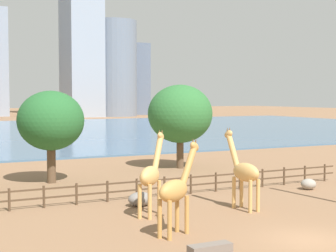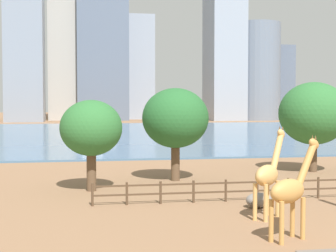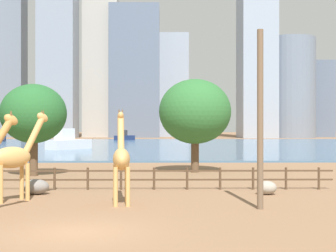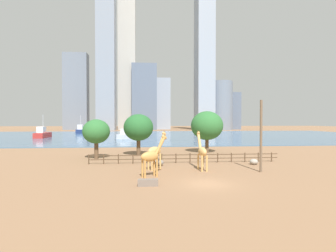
{
  "view_description": "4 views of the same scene",
  "coord_description": "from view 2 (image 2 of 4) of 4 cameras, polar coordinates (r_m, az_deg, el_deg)",
  "views": [
    {
      "loc": [
        -15.72,
        -17.56,
        6.44
      ],
      "look_at": [
        3.06,
        20.43,
        4.02
      ],
      "focal_mm": 55.0,
      "sensor_mm": 36.0,
      "label": 1
    },
    {
      "loc": [
        -13.79,
        -16.92,
        5.86
      ],
      "look_at": [
        -3.79,
        39.73,
        3.16
      ],
      "focal_mm": 55.0,
      "sensor_mm": 36.0,
      "label": 2
    },
    {
      "loc": [
        2.98,
        -18.13,
        3.75
      ],
      "look_at": [
        3.55,
        29.3,
        3.73
      ],
      "focal_mm": 55.0,
      "sensor_mm": 36.0,
      "label": 3
    },
    {
      "loc": [
        -5.62,
        -23.35,
        5.73
      ],
      "look_at": [
        -0.44,
        34.43,
        4.63
      ],
      "focal_mm": 28.0,
      "sensor_mm": 36.0,
      "label": 4
    }
  ],
  "objects": [
    {
      "name": "tree_right_tall",
      "position": [
        44.61,
        15.84,
        1.33
      ],
      "size": [
        5.81,
        5.81,
        7.52
      ],
      "color": "brown",
      "rests_on": "ground"
    },
    {
      "name": "enclosure_fence",
      "position": [
        32.37,
        15.1,
        -6.48
      ],
      "size": [
        26.12,
        0.14,
        1.3
      ],
      "color": "#4C3826",
      "rests_on": "ground"
    },
    {
      "name": "boat_tug",
      "position": [
        76.79,
        -8.05,
        -0.76
      ],
      "size": [
        6.35,
        7.34,
        3.17
      ],
      "rotation": [
        0.0,
        0.0,
        0.94
      ],
      "color": "silver",
      "rests_on": "harbor_water"
    },
    {
      "name": "skyline_block_central",
      "position": [
        169.31,
        -7.32,
        7.91
      ],
      "size": [
        16.02,
        15.95,
        42.68
      ],
      "primitive_type": "cube",
      "color": "slate",
      "rests_on": "ground"
    },
    {
      "name": "giraffe_young",
      "position": [
        22.5,
        13.4,
        -6.97
      ],
      "size": [
        3.03,
        1.96,
        4.41
      ],
      "rotation": [
        0.0,
        0.0,
        0.49
      ],
      "color": "#C18C47",
      "rests_on": "ground"
    },
    {
      "name": "tree_left_large",
      "position": [
        38.08,
        0.83,
        0.84
      ],
      "size": [
        4.94,
        4.94,
        6.89
      ],
      "color": "brown",
      "rests_on": "ground"
    },
    {
      "name": "tree_center_broad",
      "position": [
        34.03,
        -8.52,
        -0.29
      ],
      "size": [
        4.09,
        4.09,
        6.0
      ],
      "color": "brown",
      "rests_on": "ground"
    },
    {
      "name": "harbor_water",
      "position": [
        95.1,
        -1.65,
        -0.79
      ],
      "size": [
        180.0,
        86.0,
        0.2
      ],
      "primitive_type": "cube",
      "color": "#476B8C",
      "rests_on": "ground"
    },
    {
      "name": "giraffe_tall",
      "position": [
        26.49,
        11.05,
        -5.33
      ],
      "size": [
        2.66,
        2.63,
        4.6
      ],
      "rotation": [
        0.0,
        0.0,
        0.78
      ],
      "color": "tan",
      "rests_on": "ground"
    },
    {
      "name": "skyline_tower_far",
      "position": [
        179.33,
        -3.76,
        6.45
      ],
      "size": [
        12.74,
        12.55,
        35.33
      ],
      "primitive_type": "cube",
      "color": "#939EAD",
      "rests_on": "ground"
    },
    {
      "name": "skyline_block_left",
      "position": [
        183.95,
        11.66,
        4.75
      ],
      "size": [
        11.59,
        10.27,
        25.35
      ],
      "primitive_type": "cube",
      "color": "slate",
      "rests_on": "ground"
    },
    {
      "name": "boulder_near_fence",
      "position": [
        29.19,
        10.05,
        -8.1
      ],
      "size": [
        1.47,
        1.11,
        0.84
      ],
      "primitive_type": "ellipsoid",
      "color": "gray",
      "rests_on": "ground"
    },
    {
      "name": "skyline_tower_glass",
      "position": [
        170.14,
        9.73,
        5.94
      ],
      "size": [
        15.64,
        15.64,
        31.28
      ],
      "primitive_type": "cylinder",
      "color": "slate",
      "rests_on": "ground"
    },
    {
      "name": "ground_plane",
      "position": [
        98.07,
        -1.9,
        -0.74
      ],
      "size": [
        400.0,
        400.0,
        0.0
      ],
      "primitive_type": "plane",
      "color": "#8C6647"
    },
    {
      "name": "boat_sailboat",
      "position": [
        127.47,
        -6.68,
        0.5
      ],
      "size": [
        5.05,
        5.72,
        2.48
      ],
      "rotation": [
        0.0,
        0.0,
        0.92
      ],
      "color": "navy",
      "rests_on": "harbor_water"
    }
  ]
}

